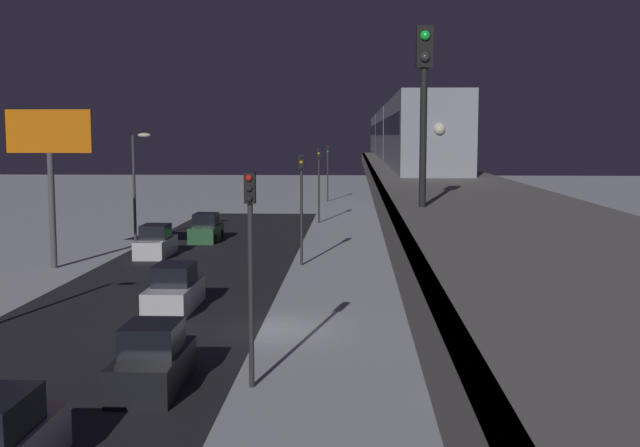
{
  "coord_description": "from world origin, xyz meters",
  "views": [
    {
      "loc": [
        -3.15,
        29.82,
        7.46
      ],
      "look_at": [
        -0.81,
        -24.09,
        1.46
      ],
      "focal_mm": 44.49,
      "sensor_mm": 36.0,
      "label": 1
    }
  ],
  "objects": [
    {
      "name": "ground_plane",
      "position": [
        0.0,
        0.0,
        0.0
      ],
      "size": [
        240.0,
        240.0,
        0.0
      ],
      "primitive_type": "plane",
      "color": "silver"
    },
    {
      "name": "street_lamp_far",
      "position": [
        12.05,
        -25.0,
        4.81
      ],
      "size": [
        1.35,
        0.44,
        7.65
      ],
      "color": "#38383D",
      "rests_on": "ground_plane"
    },
    {
      "name": "sedan_white_2",
      "position": [
        9.17,
        -18.5,
        0.8
      ],
      "size": [
        1.8,
        4.33,
        1.97
      ],
      "color": "silver",
      "rests_on": "ground_plane"
    },
    {
      "name": "traffic_light_near",
      "position": [
        -0.13,
        7.02,
        4.2
      ],
      "size": [
        0.32,
        0.44,
        6.4
      ],
      "color": "#2D2D2D",
      "rests_on": "ground_plane"
    },
    {
      "name": "traffic_light_far",
      "position": [
        -0.13,
        -37.82,
        4.2
      ],
      "size": [
        0.32,
        0.44,
        6.4
      ],
      "color": "#2D2D2D",
      "rests_on": "ground_plane"
    },
    {
      "name": "elevated_railway",
      "position": [
        -6.26,
        -0.0,
        5.06
      ],
      "size": [
        5.0,
        91.2,
        5.85
      ],
      "color": "gray",
      "rests_on": "ground_plane"
    },
    {
      "name": "sedan_black",
      "position": [
        2.77,
        7.26,
        0.8
      ],
      "size": [
        1.8,
        4.02,
        1.97
      ],
      "rotation": [
        0.0,
        0.0,
        3.14
      ],
      "color": "black",
      "rests_on": "ground_plane"
    },
    {
      "name": "avenue_asphalt",
      "position": [
        5.97,
        0.0,
        0.0
      ],
      "size": [
        11.0,
        91.2,
        0.01
      ],
      "primitive_type": "cube",
      "color": "#28282D",
      "rests_on": "ground_plane"
    },
    {
      "name": "sedan_green",
      "position": [
        7.37,
        -25.74,
        0.78
      ],
      "size": [
        1.91,
        4.49,
        1.97
      ],
      "color": "#2D6038",
      "rests_on": "ground_plane"
    },
    {
      "name": "commercial_billboard",
      "position": [
        13.83,
        -13.82,
        6.83
      ],
      "size": [
        4.8,
        0.36,
        8.9
      ],
      "color": "#4C4C51",
      "rests_on": "ground_plane"
    },
    {
      "name": "subway_train",
      "position": [
        -6.36,
        -28.09,
        7.63
      ],
      "size": [
        2.94,
        55.47,
        3.4
      ],
      "color": "#999EA8",
      "rests_on": "elevated_railway"
    },
    {
      "name": "traffic_light_distant",
      "position": [
        -0.13,
        -60.24,
        4.2
      ],
      "size": [
        0.32,
        0.44,
        6.4
      ],
      "color": "#2D2D2D",
      "rests_on": "ground_plane"
    },
    {
      "name": "rail_signal",
      "position": [
        -4.68,
        11.96,
        8.58
      ],
      "size": [
        0.36,
        0.41,
        4.0
      ],
      "color": "black",
      "rests_on": "elevated_railway"
    },
    {
      "name": "traffic_light_mid",
      "position": [
        -0.13,
        -15.4,
        4.2
      ],
      "size": [
        0.32,
        0.44,
        6.4
      ],
      "color": "#2D2D2D",
      "rests_on": "ground_plane"
    },
    {
      "name": "sedan_white",
      "position": [
        4.57,
        -3.45,
        0.8
      ],
      "size": [
        1.8,
        4.69,
        1.97
      ],
      "rotation": [
        0.0,
        0.0,
        3.14
      ],
      "color": "silver",
      "rests_on": "ground_plane"
    }
  ]
}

